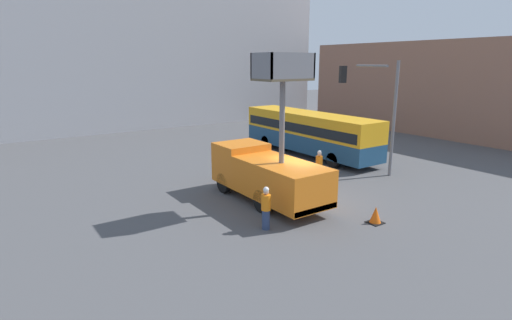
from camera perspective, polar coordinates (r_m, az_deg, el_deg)
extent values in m
plane|color=#4C4C4F|center=(19.47, 6.62, -5.84)|extent=(120.00, 120.00, 0.00)
cube|color=#9E9EA3|center=(45.00, -19.50, 15.16)|extent=(44.00, 10.00, 16.40)
cube|color=#936651|center=(42.98, 27.07, 9.21)|extent=(10.00, 28.00, 8.40)
cube|color=orange|center=(20.76, -2.14, -0.28)|extent=(2.40, 2.03, 2.00)
cube|color=orange|center=(18.14, 3.61, -2.93)|extent=(2.40, 4.74, 1.66)
cube|color=red|center=(16.69, 8.52, -7.03)|extent=(2.35, 0.10, 0.24)
cylinder|color=black|center=(20.49, -4.59, -3.25)|extent=(0.30, 1.05, 1.05)
cylinder|color=black|center=(21.56, 0.24, -2.34)|extent=(0.30, 1.05, 1.05)
cylinder|color=black|center=(17.78, 0.90, -5.89)|extent=(0.30, 1.05, 1.05)
cylinder|color=black|center=(19.01, 6.07, -4.65)|extent=(0.30, 1.05, 1.05)
cylinder|color=slate|center=(17.56, 3.74, 5.34)|extent=(0.24, 0.24, 3.62)
cube|color=brown|center=(17.39, 3.84, 11.41)|extent=(2.31, 1.50, 0.10)
cube|color=slate|center=(16.71, 0.78, 13.31)|extent=(0.08, 1.50, 1.05)
cube|color=slate|center=(18.09, 6.72, 13.26)|extent=(0.08, 1.50, 1.05)
cube|color=slate|center=(17.94, 2.42, 13.33)|extent=(2.31, 0.08, 1.05)
cube|color=slate|center=(16.82, 5.41, 13.26)|extent=(2.31, 0.08, 1.05)
cube|color=navy|center=(28.99, 7.50, 2.69)|extent=(2.54, 11.70, 1.18)
cube|color=orange|center=(28.77, 7.58, 5.25)|extent=(2.54, 11.70, 1.44)
cube|color=black|center=(28.80, 7.57, 4.82)|extent=(2.56, 11.24, 0.63)
cylinder|color=black|center=(31.16, 1.47, 2.61)|extent=(0.30, 0.97, 0.97)
cylinder|color=black|center=(32.51, 4.68, 3.04)|extent=(0.30, 0.97, 0.97)
cylinder|color=black|center=(25.78, 10.98, 0.00)|extent=(0.30, 0.97, 0.97)
cylinder|color=black|center=(27.39, 14.29, 0.63)|extent=(0.30, 0.97, 0.97)
cylinder|color=slate|center=(24.28, 19.09, 5.46)|extent=(0.18, 0.18, 6.63)
cylinder|color=slate|center=(23.23, 16.14, 12.81)|extent=(1.32, 3.12, 0.13)
cube|color=black|center=(22.49, 12.31, 11.86)|extent=(0.41, 0.41, 0.90)
sphere|color=red|center=(22.49, 12.34, 12.50)|extent=(0.20, 0.20, 0.20)
cylinder|color=navy|center=(16.10, 1.43, -8.50)|extent=(0.32, 0.32, 0.81)
cylinder|color=orange|center=(15.84, 1.44, -6.07)|extent=(0.38, 0.38, 0.64)
sphere|color=tan|center=(15.70, 1.45, -4.60)|extent=(0.22, 0.22, 0.22)
sphere|color=white|center=(15.67, 1.45, -4.25)|extent=(0.23, 0.23, 0.23)
cylinder|color=navy|center=(22.63, 8.94, -2.04)|extent=(0.32, 0.32, 0.81)
cylinder|color=orange|center=(22.45, 9.01, -0.25)|extent=(0.38, 0.38, 0.64)
sphere|color=tan|center=(22.35, 9.05, 0.82)|extent=(0.22, 0.22, 0.22)
sphere|color=white|center=(22.32, 9.06, 1.07)|extent=(0.23, 0.23, 0.23)
cube|color=black|center=(17.54, 16.63, -8.55)|extent=(0.62, 0.62, 0.03)
cone|color=#F25B0F|center=(17.42, 16.71, -7.52)|extent=(0.49, 0.49, 0.70)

